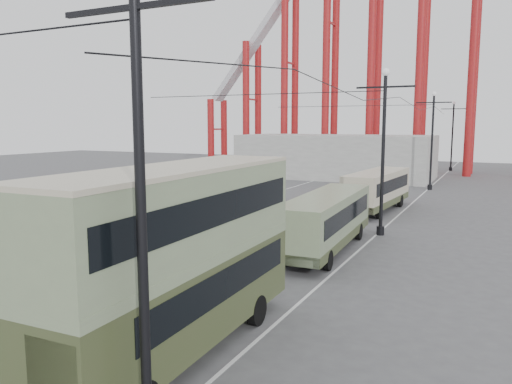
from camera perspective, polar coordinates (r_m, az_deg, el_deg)
The scene contains 11 objects.
ground at distance 16.57m, azimuth -21.37°, elevation -15.06°, with size 160.00×160.00×0.00m, color #4C4C4E.
road_markings at distance 32.92m, azimuth 3.58°, elevation -3.23°, with size 12.52×120.00×0.01m.
lamp_post_near at distance 9.40m, azimuth -13.62°, elevation 17.25°, with size 3.20×0.44×10.80m.
lamp_post_mid at distance 28.83m, azimuth 14.31°, elevation 4.34°, with size 3.20×0.44×9.32m.
lamp_post_far at distance 50.55m, azimuth 19.47°, elevation 5.51°, with size 3.20×0.44×9.32m.
lamp_post_distant at distance 72.44m, azimuth 21.52°, elevation 5.96°, with size 3.20×0.44×9.32m.
fairground_shed at distance 59.91m, azimuth 9.07°, elevation 4.05°, with size 22.00×10.00×5.00m, color gray.
double_decker_bus at distance 13.60m, azimuth -8.94°, elevation -6.70°, with size 2.66×9.70×5.18m.
single_decker_green at distance 25.06m, azimuth 8.04°, elevation -3.11°, with size 2.73×10.03×2.81m.
single_decker_cream at distance 37.21m, azimuth 13.68°, elevation 0.36°, with size 3.01×9.42×2.88m.
pedestrian at distance 25.61m, azimuth 5.23°, elevation -4.52°, with size 0.61×0.40×1.68m, color black.
Camera 1 is at (11.46, -10.18, 6.28)m, focal length 35.00 mm.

